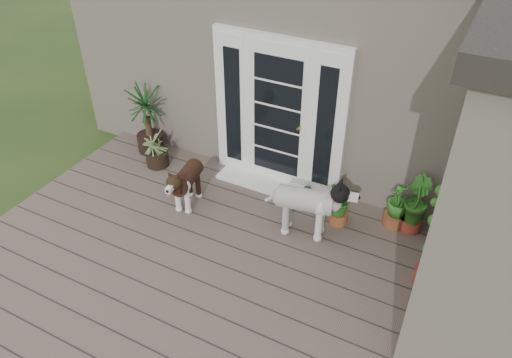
% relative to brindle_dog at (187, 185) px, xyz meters
% --- Properties ---
extents(deck, '(6.20, 4.60, 0.12)m').
position_rel_brindle_dog_xyz_m(deck, '(1.02, -1.12, -0.39)').
color(deck, '#6B5B4C').
rests_on(deck, ground).
extents(house_main, '(7.40, 4.00, 3.10)m').
position_rel_brindle_dog_xyz_m(house_main, '(1.02, 3.13, 1.10)').
color(house_main, '#665E54').
rests_on(house_main, ground).
extents(door_unit, '(1.90, 0.14, 2.15)m').
position_rel_brindle_dog_xyz_m(door_unit, '(0.82, 1.08, 0.75)').
color(door_unit, white).
rests_on(door_unit, deck).
extents(door_step, '(1.60, 0.40, 0.05)m').
position_rel_brindle_dog_xyz_m(door_step, '(0.82, 0.88, -0.30)').
color(door_step, white).
rests_on(door_step, deck).
extents(brindle_dog, '(0.46, 0.82, 0.65)m').
position_rel_brindle_dog_xyz_m(brindle_dog, '(0.00, 0.00, 0.00)').
color(brindle_dog, '#361E13').
rests_on(brindle_dog, deck).
extents(white_dog, '(0.98, 0.55, 0.77)m').
position_rel_brindle_dog_xyz_m(white_dog, '(1.62, 0.18, 0.06)').
color(white_dog, silver).
rests_on(white_dog, deck).
extents(spider_plant, '(0.57, 0.57, 0.61)m').
position_rel_brindle_dog_xyz_m(spider_plant, '(-0.96, 0.58, -0.02)').
color(spider_plant, '#9AB06C').
rests_on(spider_plant, deck).
extents(yucca, '(0.93, 0.93, 1.12)m').
position_rel_brindle_dog_xyz_m(yucca, '(-1.30, 0.88, 0.23)').
color(yucca, black).
rests_on(yucca, deck).
extents(herb_a, '(0.57, 0.57, 0.56)m').
position_rel_brindle_dog_xyz_m(herb_a, '(1.95, 0.58, -0.05)').
color(herb_a, '#245718').
rests_on(herb_a, deck).
extents(herb_b, '(0.51, 0.51, 0.58)m').
position_rel_brindle_dog_xyz_m(herb_b, '(2.81, 0.88, -0.04)').
color(herb_b, '#17511C').
rests_on(herb_b, deck).
extents(herb_c, '(0.38, 0.38, 0.51)m').
position_rel_brindle_dog_xyz_m(herb_c, '(2.61, 0.88, -0.07)').
color(herb_c, '#1A5B1D').
rests_on(herb_c, deck).
extents(sapling, '(0.55, 0.55, 1.60)m').
position_rel_brindle_dog_xyz_m(sapling, '(3.20, 0.02, 0.47)').
color(sapling, '#19591D').
rests_on(sapling, deck).
extents(clog_left, '(0.21, 0.33, 0.09)m').
position_rel_brindle_dog_xyz_m(clog_left, '(1.37, 0.88, -0.28)').
color(clog_left, '#143418').
rests_on(clog_left, deck).
extents(clog_right, '(0.31, 0.31, 0.09)m').
position_rel_brindle_dog_xyz_m(clog_right, '(1.14, 0.72, -0.28)').
color(clog_right, black).
rests_on(clog_right, deck).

